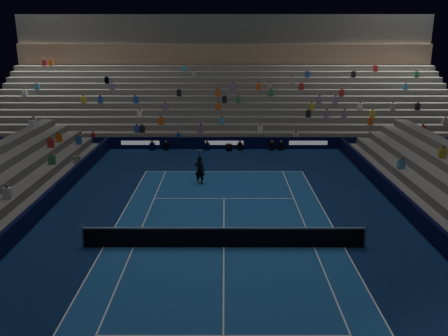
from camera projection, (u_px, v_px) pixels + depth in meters
name	position (u px, v px, depth m)	size (l,w,h in m)	color
ground	(224.00, 247.00, 21.06)	(90.00, 90.00, 0.00)	#0B1E47
court_surface	(224.00, 247.00, 21.06)	(10.97, 23.77, 0.01)	#194B8B
sponsor_barrier_far	(224.00, 143.00, 38.66)	(44.00, 0.25, 1.00)	black
sponsor_barrier_east	(438.00, 237.00, 20.90)	(0.25, 37.00, 1.00)	black
sponsor_barrier_west	(10.00, 237.00, 20.93)	(0.25, 37.00, 1.00)	black
grandstand_main	(224.00, 94.00, 46.87)	(44.00, 15.20, 11.20)	#63635E
tennis_net	(224.00, 237.00, 20.92)	(12.90, 0.10, 1.10)	#B2B2B7
tennis_player	(200.00, 170.00, 29.63)	(0.67, 0.44, 1.85)	black
broadcast_camera	(229.00, 147.00, 38.13)	(0.51, 0.90, 0.55)	black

